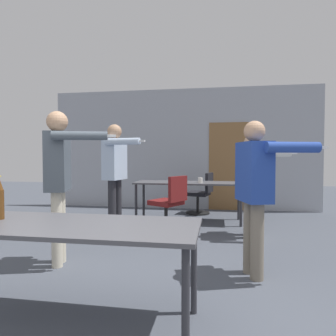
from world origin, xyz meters
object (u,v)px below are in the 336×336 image
(person_right_polo, at_px, (59,171))
(person_far_watching, at_px, (251,177))
(drink_cup, at_px, (200,180))
(person_left_plaid, at_px, (255,184))
(office_chair_mid_tucked, at_px, (201,195))
(office_chair_side_rolled, at_px, (169,205))
(person_center_tall, at_px, (115,167))

(person_right_polo, bearing_deg, person_far_watching, 108.91)
(person_right_polo, height_order, drink_cup, person_right_polo)
(person_left_plaid, height_order, office_chair_mid_tucked, person_left_plaid)
(office_chair_side_rolled, distance_m, office_chair_mid_tucked, 1.62)
(person_center_tall, xyz_separation_m, person_far_watching, (2.20, 0.01, -0.14))
(person_left_plaid, bearing_deg, person_far_watching, 158.04)
(drink_cup, bearing_deg, office_chair_side_rolled, -127.99)
(person_center_tall, height_order, office_chair_mid_tucked, person_center_tall)
(office_chair_side_rolled, height_order, drink_cup, office_chair_side_rolled)
(person_left_plaid, bearing_deg, person_center_tall, -144.61)
(person_center_tall, distance_m, person_far_watching, 2.21)
(office_chair_side_rolled, distance_m, drink_cup, 0.87)
(office_chair_side_rolled, bearing_deg, person_center_tall, 133.41)
(person_right_polo, xyz_separation_m, person_center_tall, (0.11, 1.60, -0.00))
(person_far_watching, bearing_deg, drink_cup, -137.78)
(person_right_polo, height_order, office_chair_mid_tucked, person_right_polo)
(person_far_watching, xyz_separation_m, drink_cup, (-0.84, 0.81, -0.13))
(person_right_polo, relative_size, drink_cup, 17.99)
(person_center_tall, xyz_separation_m, office_chair_mid_tucked, (1.34, 1.75, -0.67))
(person_far_watching, xyz_separation_m, office_chair_mid_tucked, (-0.87, 1.74, -0.53))
(person_right_polo, distance_m, office_chair_mid_tucked, 3.71)
(person_right_polo, relative_size, person_far_watching, 1.12)
(person_center_tall, relative_size, person_far_watching, 1.14)
(person_left_plaid, xyz_separation_m, person_far_watching, (0.14, 1.60, -0.03))
(person_far_watching, height_order, drink_cup, person_far_watching)
(person_right_polo, bearing_deg, office_chair_side_rolled, 135.15)
(person_left_plaid, relative_size, drink_cup, 16.47)
(person_right_polo, distance_m, drink_cup, 2.85)
(person_left_plaid, height_order, office_chair_side_rolled, person_left_plaid)
(office_chair_side_rolled, bearing_deg, person_left_plaid, -115.93)
(person_right_polo, bearing_deg, person_center_tall, 159.99)
(person_center_tall, bearing_deg, person_left_plaid, 63.51)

